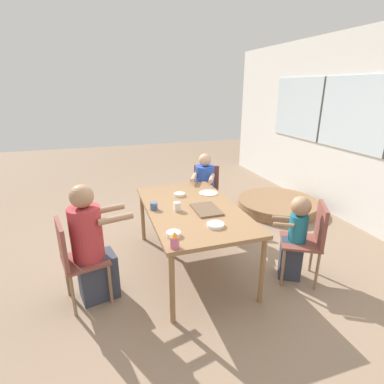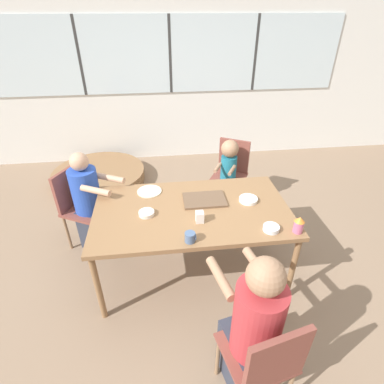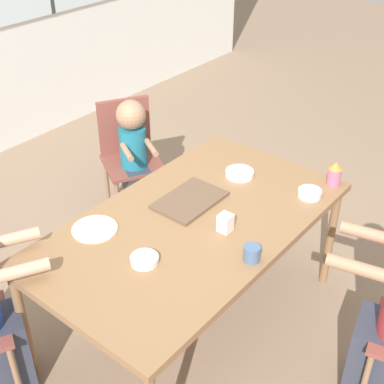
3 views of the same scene
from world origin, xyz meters
name	(u,v)px [view 2 (image 2 of 3)]	position (x,y,z in m)	size (l,w,h in m)	color
ground_plane	(192,269)	(0.00, 0.00, 0.00)	(16.00, 16.00, 0.00)	#8C725B
wall_back_with_windows	(170,70)	(0.00, 2.72, 1.42)	(8.40, 0.08, 2.80)	silver
dining_table	(192,214)	(0.00, 0.00, 0.69)	(1.73, 0.98, 0.75)	olive
chair_for_woman_green_shirt	(265,360)	(0.28, -1.24, 0.53)	(0.48, 0.48, 0.88)	brown
chair_for_man_blue_shirt	(78,201)	(-1.13, 0.58, 0.53)	(0.54, 0.54, 0.88)	brown
chair_for_toddler	(231,169)	(0.63, 1.11, 0.53)	(0.55, 0.55, 0.88)	brown
person_woman_green_shirt	(252,333)	(0.24, -1.09, 0.55)	(0.40, 0.59, 1.20)	#333847
person_man_blue_shirt	(92,207)	(-0.99, 0.51, 0.50)	(0.57, 0.48, 1.11)	#333847
person_toddler	(227,177)	(0.56, 0.98, 0.49)	(0.33, 0.39, 0.96)	#333847
food_tray_dark	(204,200)	(0.13, 0.12, 0.76)	(0.39, 0.26, 0.02)	brown
coffee_mug	(190,237)	(-0.06, -0.41, 0.79)	(0.09, 0.08, 0.08)	slate
sippy_cup	(299,224)	(0.80, -0.41, 0.82)	(0.08, 0.08, 0.14)	#CC668C
milk_carton_small	(200,217)	(0.04, -0.18, 0.80)	(0.07, 0.07, 0.10)	silver
bowl_white_shallow	(248,200)	(0.53, 0.07, 0.76)	(0.17, 0.17, 0.03)	white
bowl_cereal	(147,213)	(-0.40, -0.03, 0.76)	(0.14, 0.14, 0.03)	silver
bowl_fruit	(271,228)	(0.59, -0.36, 0.77)	(0.13, 0.13, 0.04)	silver
plate_tortillas	(149,191)	(-0.37, 0.34, 0.75)	(0.23, 0.23, 0.01)	beige
folded_table_stack	(99,176)	(-1.17, 1.92, 0.09)	(1.35, 1.35, 0.18)	olive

